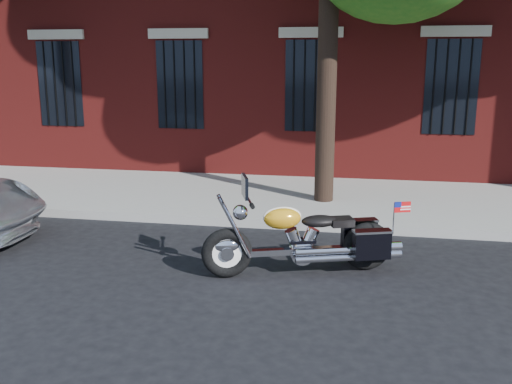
# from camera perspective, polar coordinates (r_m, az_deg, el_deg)

# --- Properties ---
(ground) EXTENTS (120.00, 120.00, 0.00)m
(ground) POSITION_cam_1_polar(r_m,az_deg,el_deg) (8.33, 1.92, -6.38)
(ground) COLOR black
(ground) RESTS_ON ground
(curb) EXTENTS (40.00, 0.16, 0.15)m
(curb) POSITION_cam_1_polar(r_m,az_deg,el_deg) (9.61, 3.16, -3.25)
(curb) COLOR gray
(curb) RESTS_ON ground
(sidewalk) EXTENTS (40.00, 3.60, 0.15)m
(sidewalk) POSITION_cam_1_polar(r_m,az_deg,el_deg) (11.41, 4.37, -0.63)
(sidewalk) COLOR gray
(sidewalk) RESTS_ON ground
(motorcycle) EXTENTS (2.65, 1.28, 1.35)m
(motorcycle) POSITION_cam_1_polar(r_m,az_deg,el_deg) (7.55, 5.27, -4.87)
(motorcycle) COLOR black
(motorcycle) RESTS_ON ground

